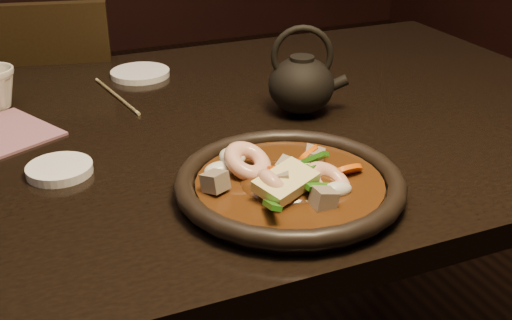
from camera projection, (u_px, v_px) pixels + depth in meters
name	position (u px, v px, depth m)	size (l,w,h in m)	color
table	(177.00, 170.00, 1.10)	(1.60, 0.90, 0.75)	black
chair	(43.00, 154.00, 1.61)	(0.50, 0.50, 0.88)	black
plate	(290.00, 184.00, 0.86)	(0.31, 0.31, 0.03)	black
stirfry	(287.00, 180.00, 0.86)	(0.22, 0.19, 0.07)	#3A1D0A
soy_dish	(60.00, 169.00, 0.92)	(0.09, 0.09, 0.01)	white
saucer_right	(140.00, 73.00, 1.31)	(0.12, 0.12, 0.01)	white
chopsticks	(116.00, 96.00, 1.20)	(0.04, 0.21, 0.01)	tan
teapot	(302.00, 82.00, 1.11)	(0.14, 0.11, 0.15)	black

